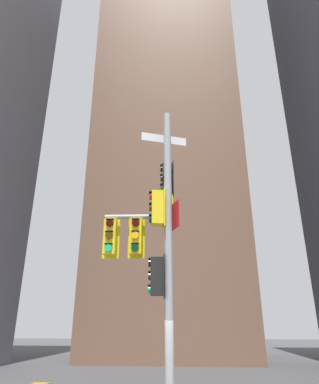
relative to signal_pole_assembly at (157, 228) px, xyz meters
The scene contains 2 objects.
building_mid_block 24.71m from the signal_pole_assembly, 92.01° to the left, with size 12.30×12.30×39.56m, color brown.
signal_pole_assembly is the anchor object (origin of this frame).
Camera 1 is at (0.56, -9.41, 2.39)m, focal length 32.01 mm.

